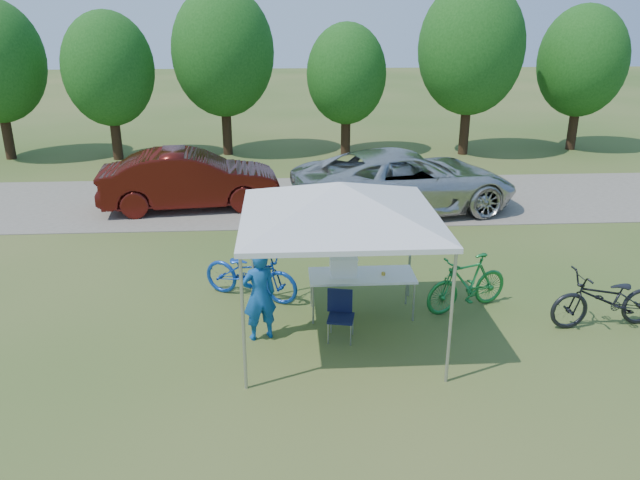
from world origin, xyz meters
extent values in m
plane|color=#2D5119|center=(0.00, 0.00, 0.00)|extent=(100.00, 100.00, 0.00)
cube|color=gray|center=(0.00, 8.00, 0.01)|extent=(24.00, 5.00, 0.02)
cylinder|color=#A5A5AA|center=(-1.50, -1.50, 1.05)|extent=(0.05, 0.05, 2.10)
cylinder|color=#A5A5AA|center=(1.50, -1.50, 1.05)|extent=(0.05, 0.05, 2.10)
cylinder|color=#A5A5AA|center=(-1.50, 1.50, 1.05)|extent=(0.05, 0.05, 2.10)
cylinder|color=#A5A5AA|center=(1.50, 1.50, 1.05)|extent=(0.05, 0.05, 2.10)
cube|color=silver|center=(0.00, 0.00, 2.14)|extent=(3.15, 3.15, 0.08)
pyramid|color=silver|center=(0.00, 0.00, 2.73)|extent=(4.53, 4.53, 0.55)
cylinder|color=#382314|center=(-11.00, 14.00, 0.94)|extent=(0.36, 0.36, 1.89)
cylinder|color=#382314|center=(-7.00, 13.70, 0.88)|extent=(0.36, 0.36, 1.75)
ellipsoid|color=#144711|center=(-7.00, 13.70, 3.25)|extent=(3.20, 3.20, 4.00)
cylinder|color=#382314|center=(-3.00, 14.30, 1.01)|extent=(0.36, 0.36, 2.03)
ellipsoid|color=#144711|center=(-3.00, 14.30, 3.77)|extent=(3.71, 3.71, 4.64)
cylinder|color=#382314|center=(1.50, 14.10, 0.80)|extent=(0.36, 0.36, 1.61)
ellipsoid|color=#144711|center=(1.50, 14.10, 2.99)|extent=(2.94, 2.94, 3.68)
cylinder|color=#382314|center=(6.00, 13.80, 1.05)|extent=(0.36, 0.36, 2.10)
ellipsoid|color=#144711|center=(6.00, 13.80, 3.90)|extent=(3.84, 3.84, 4.80)
cylinder|color=#382314|center=(10.50, 14.40, 0.91)|extent=(0.36, 0.36, 1.82)
ellipsoid|color=#144711|center=(10.50, 14.40, 3.38)|extent=(3.33, 3.33, 4.16)
cube|color=white|center=(0.49, 0.79, 0.76)|extent=(1.90, 0.79, 0.04)
cylinder|color=#A5A5AA|center=(-0.41, 0.46, 0.37)|extent=(0.04, 0.04, 0.74)
cylinder|color=#A5A5AA|center=(1.39, 0.46, 0.37)|extent=(0.04, 0.04, 0.74)
cylinder|color=#A5A5AA|center=(-0.41, 1.13, 0.37)|extent=(0.04, 0.04, 0.74)
cylinder|color=#A5A5AA|center=(1.39, 1.13, 0.37)|extent=(0.04, 0.04, 0.74)
cube|color=black|center=(0.03, -0.13, 0.40)|extent=(0.50, 0.50, 0.04)
cube|color=black|center=(0.03, 0.08, 0.62)|extent=(0.42, 0.12, 0.43)
cylinder|color=#A5A5AA|center=(-0.16, -0.32, 0.19)|extent=(0.02, 0.02, 0.38)
cylinder|color=#A5A5AA|center=(0.22, -0.32, 0.19)|extent=(0.02, 0.02, 0.38)
cylinder|color=#A5A5AA|center=(-0.16, 0.06, 0.19)|extent=(0.02, 0.02, 0.38)
cylinder|color=#A5A5AA|center=(0.22, 0.06, 0.19)|extent=(0.02, 0.02, 0.38)
cube|color=white|center=(0.15, 0.79, 0.94)|extent=(0.47, 0.31, 0.31)
cube|color=white|center=(0.15, 0.79, 1.12)|extent=(0.49, 0.34, 0.04)
cylinder|color=gold|center=(0.87, 0.74, 0.81)|extent=(0.07, 0.07, 0.05)
imported|color=#134E9D|center=(-1.33, 0.00, 0.80)|extent=(0.68, 0.56, 1.61)
imported|color=#123CA1|center=(-1.55, 1.59, 0.52)|extent=(2.08, 1.49, 1.04)
imported|color=#19702F|center=(2.46, 0.86, 0.53)|extent=(1.83, 1.13, 1.06)
imported|color=black|center=(4.70, 0.05, 0.53)|extent=(2.05, 0.84, 1.05)
imported|color=beige|center=(2.42, 6.83, 0.87)|extent=(6.55, 4.06, 1.69)
imported|color=#46100B|center=(-3.47, 7.49, 0.83)|extent=(5.06, 2.28, 1.61)
camera|label=1|loc=(-0.88, -9.44, 5.30)|focal=35.00mm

